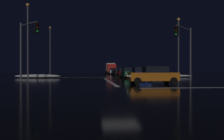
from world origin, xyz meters
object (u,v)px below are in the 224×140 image
at_px(sedan_orange_crossing, 153,75).
at_px(traffic_signal_ne, 185,43).
at_px(streetlamp_left_near, 28,36).
at_px(sedan_white, 113,71).
at_px(sedan_blue, 140,73).
at_px(streetlamp_left_far, 50,48).
at_px(streetlamp_right_near, 178,43).
at_px(sedan_red, 123,72).
at_px(traffic_signal_nw, 27,41).
at_px(sedan_black, 118,72).
at_px(box_truck, 110,68).
at_px(sedan_green, 128,73).
at_px(sedan_gray, 116,71).

distance_m(sedan_orange_crossing, traffic_signal_ne, 7.32).
bearing_deg(streetlamp_left_near, sedan_white, 62.99).
bearing_deg(sedan_blue, streetlamp_left_far, 127.41).
xyz_separation_m(streetlamp_left_far, streetlamp_right_near, (20.34, -16.00, -0.76)).
height_order(sedan_red, streetlamp_right_near, streetlamp_right_near).
bearing_deg(streetlamp_right_near, sedan_red, 125.95).
bearing_deg(sedan_orange_crossing, traffic_signal_nw, 158.81).
height_order(sedan_red, streetlamp_left_near, streetlamp_left_near).
bearing_deg(sedan_red, traffic_signal_nw, -129.26).
bearing_deg(sedan_white, streetlamp_left_near, -117.01).
height_order(sedan_blue, sedan_black, same).
xyz_separation_m(sedan_red, streetlamp_left_near, (-13.89, -8.90, 4.86)).
distance_m(streetlamp_right_near, streetlamp_left_near, 20.36).
bearing_deg(streetlamp_right_near, traffic_signal_nw, -161.90).
bearing_deg(box_truck, sedan_white, -90.95).
relative_size(sedan_white, box_truck, 0.52).
xyz_separation_m(sedan_green, sedan_black, (0.07, 12.17, 0.00)).
distance_m(traffic_signal_nw, streetlamp_right_near, 19.71).
relative_size(traffic_signal_nw, streetlamp_right_near, 0.74).
height_order(sedan_black, traffic_signal_ne, traffic_signal_ne).
relative_size(traffic_signal_ne, streetlamp_left_near, 0.61).
xyz_separation_m(sedan_blue, streetlamp_left_near, (-14.29, 2.68, 4.86)).
xyz_separation_m(sedan_gray, box_truck, (-0.03, 14.11, 0.91)).
bearing_deg(box_truck, streetlamp_left_far, -125.94).
distance_m(traffic_signal_ne, streetlamp_right_near, 6.74).
bearing_deg(streetlamp_left_far, sedan_white, 39.05).
relative_size(box_truck, streetlamp_left_near, 0.83).
distance_m(streetlamp_left_far, streetlamp_right_near, 25.89).
relative_size(sedan_black, traffic_signal_nw, 0.69).
height_order(traffic_signal_ne, streetlamp_left_near, streetlamp_left_near).
height_order(sedan_white, box_truck, box_truck).
distance_m(sedan_green, streetlamp_left_near, 15.01).
bearing_deg(sedan_red, sedan_green, -90.71).
xyz_separation_m(sedan_gray, streetlamp_left_near, (-14.07, -21.25, 4.86)).
bearing_deg(traffic_signal_ne, streetlamp_left_near, 160.80).
bearing_deg(sedan_blue, sedan_red, 91.95).
bearing_deg(sedan_white, sedan_gray, -88.42).
relative_size(traffic_signal_ne, traffic_signal_nw, 0.97).
distance_m(sedan_red, traffic_signal_nw, 19.70).
bearing_deg(streetlamp_left_far, sedan_red, -27.09).
xyz_separation_m(box_truck, streetlamp_left_far, (-14.04, -19.37, 3.97)).
height_order(sedan_white, streetlamp_left_far, streetlamp_left_far).
bearing_deg(traffic_signal_ne, sedan_orange_crossing, -137.87).
height_order(box_truck, traffic_signal_nw, traffic_signal_nw).
relative_size(sedan_green, streetlamp_left_far, 0.43).
distance_m(sedan_gray, streetlamp_left_near, 25.95).
bearing_deg(sedan_green, box_truck, 89.62).
distance_m(traffic_signal_ne, streetlamp_left_near, 19.57).
height_order(box_truck, streetlamp_right_near, streetlamp_right_near).
relative_size(sedan_blue, sedan_white, 1.00).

